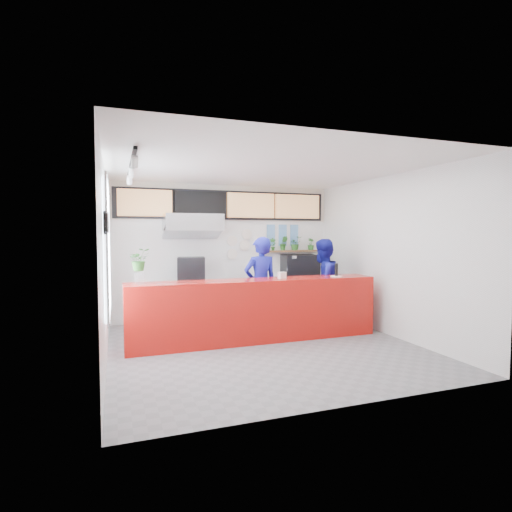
{
  "coord_description": "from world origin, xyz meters",
  "views": [
    {
      "loc": [
        -2.35,
        -6.23,
        1.91
      ],
      "look_at": [
        0.1,
        0.7,
        1.5
      ],
      "focal_mm": 28.0,
      "sensor_mm": 36.0,
      "label": 1
    }
  ],
  "objects": [
    {
      "name": "photo_frame_c",
      "position": [
        1.7,
        2.48,
        2.0
      ],
      "size": [
        0.2,
        0.02,
        0.25
      ],
      "primitive_type": "cube",
      "color": "#598CBF",
      "rests_on": "wall_back"
    },
    {
      "name": "panini_oven",
      "position": [
        -0.83,
        2.2,
        1.16
      ],
      "size": [
        0.66,
        0.66,
        0.51
      ],
      "primitive_type": "cube",
      "rotation": [
        0.0,
        0.0,
        -0.18
      ],
      "color": "black",
      "rests_on": "prep_bench"
    },
    {
      "name": "espresso_tray",
      "position": [
        1.72,
        2.2,
        1.38
      ],
      "size": [
        0.75,
        0.56,
        0.07
      ],
      "primitive_type": "cube",
      "rotation": [
        0.0,
        0.0,
        0.11
      ],
      "color": "#AEB0B5",
      "rests_on": "espresso_machine"
    },
    {
      "name": "staff_center",
      "position": [
        0.27,
        0.92,
        0.93
      ],
      "size": [
        0.71,
        0.5,
        1.85
      ],
      "primitive_type": "imported",
      "rotation": [
        0.0,
        0.0,
        3.23
      ],
      "color": "navy",
      "rests_on": "ground"
    },
    {
      "name": "herb_a",
      "position": [
        1.12,
        2.4,
        1.67
      ],
      "size": [
        0.17,
        0.13,
        0.3
      ],
      "primitive_type": "imported",
      "rotation": [
        0.0,
        0.0,
        -0.14
      ],
      "color": "#296322",
      "rests_on": "herb_shelf"
    },
    {
      "name": "soffit",
      "position": [
        0.0,
        2.46,
        2.55
      ],
      "size": [
        4.8,
        0.04,
        0.65
      ],
      "primitive_type": "cube",
      "color": "black",
      "rests_on": "wall_back"
    },
    {
      "name": "menu_board_far_right",
      "position": [
        1.73,
        2.38,
        2.55
      ],
      "size": [
        1.1,
        0.1,
        0.55
      ],
      "primitive_type": "cube",
      "color": "tan",
      "rests_on": "wall_back"
    },
    {
      "name": "extraction_hood",
      "position": [
        -0.8,
        2.15,
        2.15
      ],
      "size": [
        1.2,
        0.7,
        0.35
      ],
      "primitive_type": "cube",
      "color": "#B2B5BA",
      "rests_on": "ceiling"
    },
    {
      "name": "wall_left",
      "position": [
        -2.5,
        0.0,
        1.5
      ],
      "size": [
        0.0,
        5.0,
        5.0
      ],
      "primitive_type": "plane",
      "rotation": [
        1.57,
        0.0,
        1.57
      ],
      "color": "white",
      "rests_on": "ground"
    },
    {
      "name": "photo_frame_a",
      "position": [
        1.1,
        2.48,
        2.0
      ],
      "size": [
        0.2,
        0.02,
        0.25
      ],
      "primitive_type": "cube",
      "color": "#598CBF",
      "rests_on": "wall_back"
    },
    {
      "name": "window_frame",
      "position": [
        -2.45,
        0.3,
        1.7
      ],
      "size": [
        0.03,
        2.3,
        2.0
      ],
      "primitive_type": "cube",
      "color": "#B2B5BA",
      "rests_on": "wall_left"
    },
    {
      "name": "wall_back",
      "position": [
        0.0,
        2.5,
        1.5
      ],
      "size": [
        5.0,
        0.0,
        5.0
      ],
      "primitive_type": "plane",
      "rotation": [
        1.57,
        0.0,
        0.0
      ],
      "color": "white",
      "rests_on": "ground"
    },
    {
      "name": "floor",
      "position": [
        0.0,
        0.0,
        0.0
      ],
      "size": [
        5.0,
        5.0,
        0.0
      ],
      "primitive_type": "plane",
      "color": "slate",
      "rests_on": "ground"
    },
    {
      "name": "menu_board_mid_left",
      "position": [
        -0.59,
        2.38,
        2.55
      ],
      "size": [
        1.1,
        0.1,
        0.55
      ],
      "primitive_type": "cube",
      "color": "black",
      "rests_on": "wall_back"
    },
    {
      "name": "glass_vase",
      "position": [
        -1.99,
        0.34,
        1.2
      ],
      "size": [
        0.16,
        0.16,
        0.19
      ],
      "primitive_type": "cylinder",
      "rotation": [
        0.0,
        0.0,
        -0.05
      ],
      "color": "silver",
      "rests_on": "service_counter"
    },
    {
      "name": "service_counter",
      "position": [
        0.0,
        0.4,
        0.55
      ],
      "size": [
        4.5,
        0.6,
        1.1
      ],
      "primitive_type": "cube",
      "color": "#AE120C",
      "rests_on": "ground"
    },
    {
      "name": "wall_clock_face",
      "position": [
        -2.43,
        -0.9,
        2.05
      ],
      "size": [
        0.02,
        0.26,
        0.26
      ],
      "primitive_type": "cylinder",
      "rotation": [
        0.0,
        1.57,
        0.0
      ],
      "color": "white",
      "rests_on": "wall_left"
    },
    {
      "name": "herb_c",
      "position": [
        1.69,
        2.4,
        1.68
      ],
      "size": [
        0.33,
        0.3,
        0.33
      ],
      "primitive_type": "imported",
      "rotation": [
        0.0,
        0.0,
        0.17
      ],
      "color": "#296322",
      "rests_on": "herb_shelf"
    },
    {
      "name": "prep_bench",
      "position": [
        -0.8,
        2.2,
        0.45
      ],
      "size": [
        1.8,
        0.6,
        0.9
      ],
      "primitive_type": "cube",
      "color": "#B2B5BA",
      "rests_on": "ground"
    },
    {
      "name": "dec_plate_d",
      "position": [
        0.5,
        2.47,
        1.9
      ],
      "size": [
        0.24,
        0.03,
        0.24
      ],
      "primitive_type": "cylinder",
      "rotation": [
        1.57,
        0.0,
        0.0
      ],
      "color": "silver",
      "rests_on": "wall_back"
    },
    {
      "name": "photo_frame_b",
      "position": [
        1.4,
        2.48,
        2.0
      ],
      "size": [
        0.2,
        0.02,
        0.25
      ],
      "primitive_type": "cube",
      "color": "#598CBF",
      "rests_on": "wall_back"
    },
    {
      "name": "herb_b",
      "position": [
        1.39,
        2.4,
        1.69
      ],
      "size": [
        0.23,
        0.21,
        0.34
      ],
      "primitive_type": "imported",
      "rotation": [
        0.0,
        0.0,
        -0.39
      ],
      "color": "#296322",
      "rests_on": "herb_shelf"
    },
    {
      "name": "white_plate",
      "position": [
        1.57,
        0.32,
        1.11
      ],
      "size": [
        0.25,
        0.25,
        0.02
      ],
      "primitive_type": "cylinder",
      "rotation": [
        0.0,
        0.0,
        -0.15
      ],
      "color": "white",
      "rests_on": "service_counter"
    },
    {
      "name": "ceiling",
      "position": [
        0.0,
        0.0,
        3.0
      ],
      "size": [
        5.0,
        5.0,
        0.0
      ],
      "primitive_type": "plane",
      "rotation": [
        3.14,
        0.0,
        0.0
      ],
      "color": "silver"
    },
    {
      "name": "staff_right",
      "position": [
        1.67,
        1.03,
        0.9
      ],
      "size": [
        1.09,
        0.99,
        1.8
      ],
      "primitive_type": "imported",
      "rotation": [
        0.0,
        0.0,
        3.58
      ],
      "color": "navy",
      "rests_on": "ground"
    },
    {
      "name": "dec_plate_b",
      "position": [
        0.45,
        2.47,
        1.65
      ],
      "size": [
        0.24,
        0.03,
        0.24
      ],
      "primitive_type": "cylinder",
      "rotation": [
        1.57,
        0.0,
        0.0
      ],
      "color": "silver",
      "rests_on": "wall_back"
    },
    {
      "name": "espresso_machine",
      "position": [
        1.72,
        2.2,
        1.16
      ],
      "size": [
        0.86,
        0.66,
        0.52
      ],
      "primitive_type": "cube",
      "rotation": [
        0.0,
        0.0,
        -0.11
      ],
      "color": "black",
      "rests_on": "right_bench"
    },
    {
      "name": "window_pane",
      "position": [
        -2.47,
        0.3,
        1.7
      ],
      "size": [
        0.04,
        2.2,
        1.9
      ],
      "primitive_type": "cube",
      "color": "silver",
      "rests_on": "wall_left"
    },
    {
      "name": "hood_lip",
      "position": [
        -0.8,
        2.15,
        1.95
      ],
      "size": [
        1.2,
        0.69,
        0.31
      ],
      "primitive_type": "cube",
      "rotation": [
        -0.35,
        0.0,
        0.0
      ],
      "color": "#B2B5BA",
      "rests_on": "ceiling"
    },
    {
      "name": "dec_plate_a",
      "position": [
        0.15,
        2.47,
        1.75
      ],
      "size": [
        0.24,
        0.03,
        0.24
      ],
      "primitive_type": "cylinder",
      "rotation": [
        1.57,
        0.0,
        0.0
      ],
      "color": "silver",
      "rests_on": "wall_back"
    },
    {
      "name": "right_bench",
      "position": [
        1.5,
        2.2,
        0.45
      ],
      "size": [
        1.8,
        0.6,
        0.9
      ],
      "primitive_type": "cube",
      "color": "#B2B5BA",
      "rests_on": "ground"
    },
    {
      "name": "photo_frame_e",
      "position": [
        1.4,
        2.48,
        1.75
      ],
      "size": [
        0.2,
        0.02,
        0.25
      ],
      "primitive_type": "cube",
      "color": "#598CBF",
      "rests_on": "wall_back"
    },
    {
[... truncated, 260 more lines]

